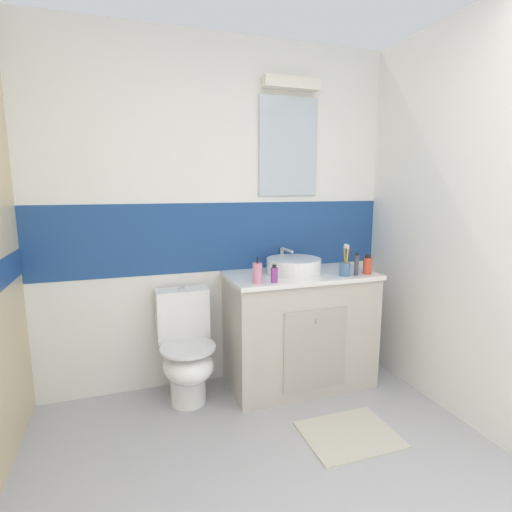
# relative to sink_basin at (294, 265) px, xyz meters

# --- Properties ---
(ground_plane) EXTENTS (3.20, 3.48, 0.04)m
(ground_plane) POSITION_rel_sink_basin_xyz_m (-0.48, -0.95, -0.93)
(ground_plane) COLOR #B2B2B7
(wall_back_tiled) EXTENTS (3.20, 0.20, 2.50)m
(wall_back_tiled) POSITION_rel_sink_basin_xyz_m (-0.47, 0.30, 0.35)
(wall_back_tiled) COLOR white
(wall_back_tiled) RESTS_ON ground_plane
(wall_right_plain) EXTENTS (0.10, 3.48, 2.50)m
(wall_right_plain) POSITION_rel_sink_basin_xyz_m (0.87, -0.95, 0.34)
(wall_right_plain) COLOR white
(wall_right_plain) RESTS_ON ground_plane
(vanity_cabinet) EXTENTS (1.06, 0.56, 0.85)m
(vanity_cabinet) POSITION_rel_sink_basin_xyz_m (0.05, -0.01, -0.48)
(vanity_cabinet) COLOR beige
(vanity_cabinet) RESTS_ON ground_plane
(sink_basin) EXTENTS (0.39, 0.44, 0.16)m
(sink_basin) POSITION_rel_sink_basin_xyz_m (0.00, 0.00, 0.00)
(sink_basin) COLOR white
(sink_basin) RESTS_ON vanity_cabinet
(toilet) EXTENTS (0.37, 0.50, 0.78)m
(toilet) POSITION_rel_sink_basin_xyz_m (-0.79, 0.01, -0.55)
(toilet) COLOR white
(toilet) RESTS_ON ground_plane
(toothbrush_cup) EXTENTS (0.07, 0.07, 0.23)m
(toothbrush_cup) POSITION_rel_sink_basin_xyz_m (0.30, -0.20, 0.00)
(toothbrush_cup) COLOR #4C7299
(toothbrush_cup) RESTS_ON vanity_cabinet
(soap_dispenser) EXTENTS (0.06, 0.06, 0.17)m
(soap_dispenser) POSITION_rel_sink_basin_xyz_m (-0.35, -0.21, 0.01)
(soap_dispenser) COLOR pink
(soap_dispenser) RESTS_ON vanity_cabinet
(toothpaste_tube_upright) EXTENTS (0.03, 0.03, 0.16)m
(toothpaste_tube_upright) POSITION_rel_sink_basin_xyz_m (0.39, -0.21, 0.02)
(toothpaste_tube_upright) COLOR #4C4C51
(toothpaste_tube_upright) RESTS_ON vanity_cabinet
(lotion_bottle_short) EXTENTS (0.06, 0.06, 0.14)m
(lotion_bottle_short) POSITION_rel_sink_basin_xyz_m (0.49, -0.20, 0.01)
(lotion_bottle_short) COLOR #D84C33
(lotion_bottle_short) RESTS_ON vanity_cabinet
(perfume_flask_small) EXTENTS (0.04, 0.03, 0.12)m
(perfume_flask_small) POSITION_rel_sink_basin_xyz_m (-0.23, -0.22, -0.00)
(perfume_flask_small) COLOR #993F99
(perfume_flask_small) RESTS_ON vanity_cabinet
(bath_mat) EXTENTS (0.55, 0.44, 0.01)m
(bath_mat) POSITION_rel_sink_basin_xyz_m (0.07, -0.71, -0.90)
(bath_mat) COLOR beige
(bath_mat) RESTS_ON ground_plane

